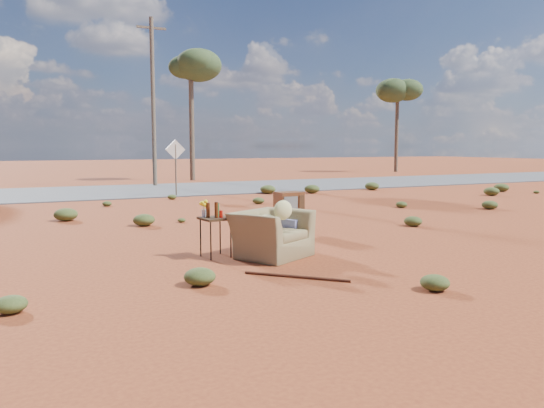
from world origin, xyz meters
name	(u,v)px	position (x,y,z in m)	size (l,w,h in m)	color
ground	(282,257)	(0.00, 0.00, 0.00)	(140.00, 140.00, 0.00)	#95411D
highway	(123,191)	(0.00, 15.00, 0.02)	(140.00, 7.00, 0.04)	#565659
armchair	(274,227)	(-0.08, 0.16, 0.50)	(1.61, 1.49, 1.08)	olive
tv_unit	(289,202)	(1.36, 2.31, 0.68)	(0.58, 0.47, 0.91)	black
side_table	(213,216)	(-1.08, 0.52, 0.72)	(0.55, 0.55, 0.99)	#342413
rusty_bar	(296,277)	(-0.49, -1.44, 0.02)	(0.04, 0.04, 1.62)	#532616
road_sign	(176,157)	(1.50, 12.00, 1.50)	(0.78, 0.06, 2.19)	brown
eucalyptus_center	(191,65)	(5.00, 21.00, 6.43)	(3.20, 3.20, 7.60)	brown
eucalyptus_right	(398,93)	(22.00, 24.00, 5.94)	(3.20, 3.20, 7.10)	brown
utility_pole_center	(153,100)	(2.00, 17.50, 4.15)	(1.40, 0.20, 8.00)	brown
scrub_patch	(169,220)	(-0.82, 4.41, 0.14)	(17.49, 8.07, 0.33)	#4A5525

